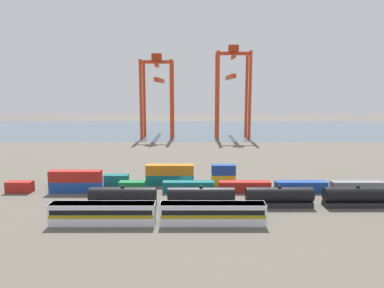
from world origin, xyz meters
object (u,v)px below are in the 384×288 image
shipping_container_9 (117,180)px  gantry_crane_west (158,87)px  gantry_crane_central (233,83)px  passenger_train (158,213)px  shipping_container_0 (20,187)px  freight_tank_row (279,197)px  shipping_container_1 (76,187)px  shipping_container_7 (357,187)px

shipping_container_9 → gantry_crane_west: (1.86, 93.42, 24.12)m
gantry_crane_west → gantry_crane_central: bearing=-1.6°
passenger_train → shipping_container_0: passenger_train is taller
freight_tank_row → shipping_container_1: (-45.38, 10.38, -0.82)m
gantry_crane_central → freight_tank_row: bearing=-91.3°
passenger_train → freight_tank_row: 25.88m
freight_tank_row → gantry_crane_west: 118.26m
shipping_container_0 → gantry_crane_central: size_ratio=0.13×
passenger_train → shipping_container_0: 39.84m
passenger_train → gantry_crane_west: gantry_crane_west is taller
gantry_crane_west → passenger_train: bearing=-84.6°
freight_tank_row → shipping_container_7: freight_tank_row is taller
shipping_container_1 → gantry_crane_west: bearing=84.3°
shipping_container_9 → gantry_crane_west: size_ratio=0.14×
shipping_container_7 → shipping_container_9: bearing=173.5°
shipping_container_0 → gantry_crane_west: size_ratio=0.14×
passenger_train → gantry_crane_central: (26.53, 118.75, 25.12)m
shipping_container_0 → gantry_crane_west: gantry_crane_west is taller
gantry_crane_west → gantry_crane_central: 37.87m
freight_tank_row → shipping_container_9: (-37.24, 16.99, -0.82)m
shipping_container_7 → gantry_crane_central: bearing=100.6°
shipping_container_1 → gantry_crane_west: 103.38m
shipping_container_0 → shipping_container_1: 13.28m
shipping_container_9 → gantry_crane_west: gantry_crane_west is taller
passenger_train → shipping_container_9: bearing=116.4°
freight_tank_row → shipping_container_7: 23.46m
freight_tank_row → gantry_crane_central: gantry_crane_central is taller
freight_tank_row → shipping_container_0: bearing=170.0°
shipping_container_1 → shipping_container_9: bearing=39.1°
shipping_container_0 → gantry_crane_central: gantry_crane_central is taller
passenger_train → shipping_container_7: bearing=23.7°
shipping_container_1 → shipping_container_7: 66.40m
freight_tank_row → gantry_crane_central: (2.42, 109.32, 25.15)m
freight_tank_row → shipping_container_1: freight_tank_row is taller
shipping_container_0 → freight_tank_row: bearing=-10.0°
shipping_container_9 → gantry_crane_central: (39.67, 92.33, 25.97)m
shipping_container_0 → shipping_container_9: 22.42m
passenger_train → gantry_crane_central: 124.24m
shipping_container_9 → shipping_container_7: bearing=-6.5°
freight_tank_row → shipping_container_0: (-58.66, 10.38, -0.82)m
passenger_train → shipping_container_7: (45.13, 19.81, -0.84)m
shipping_container_0 → gantry_crane_west: (23.28, 100.03, 24.12)m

